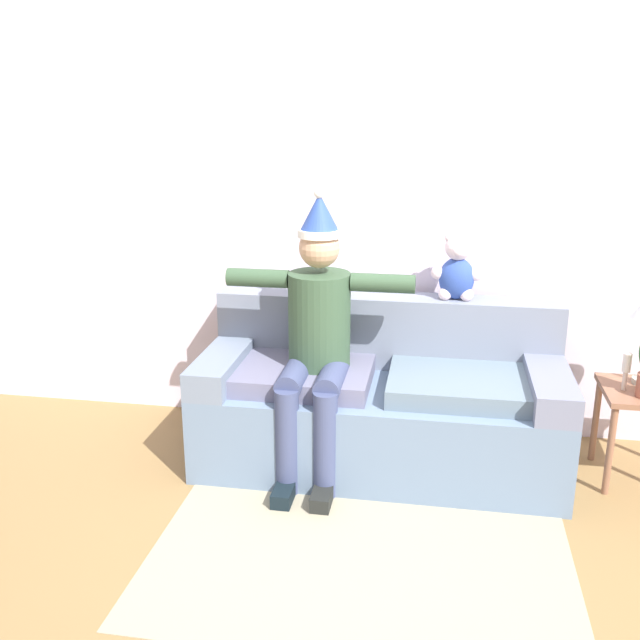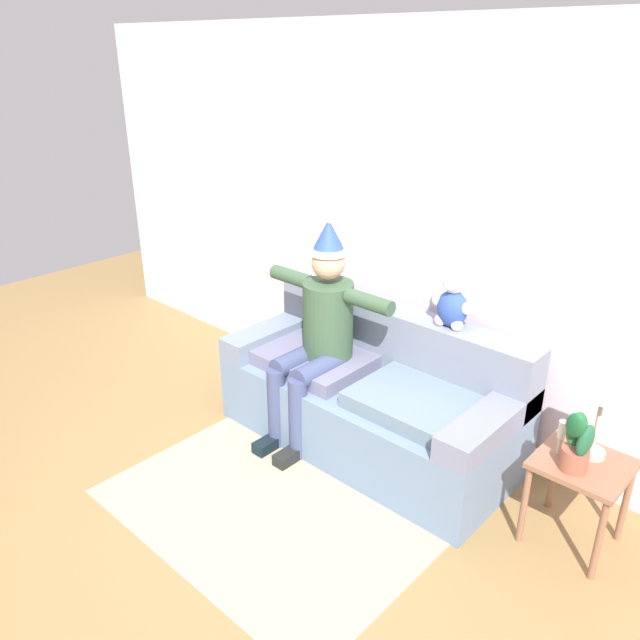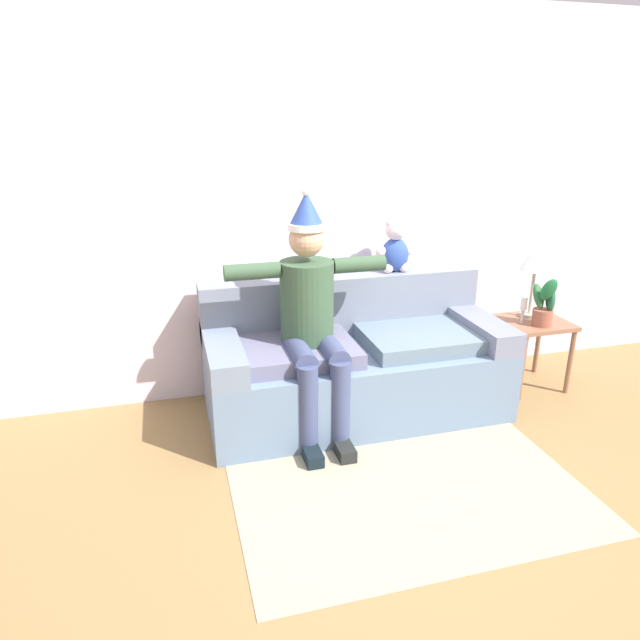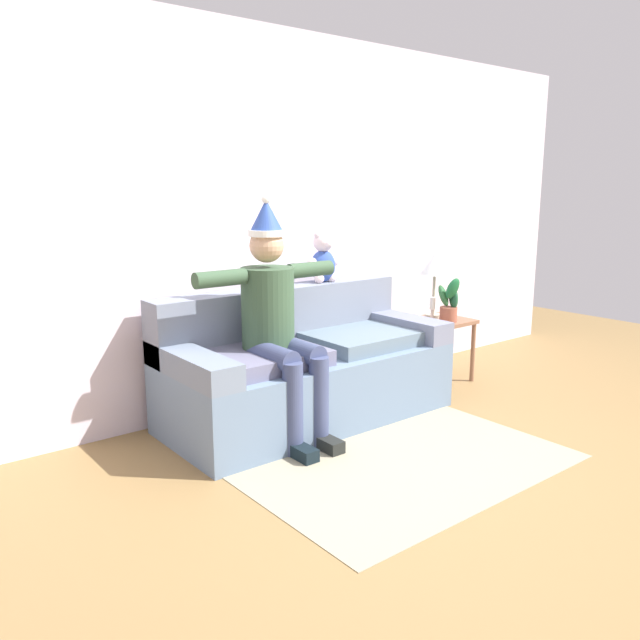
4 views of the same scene
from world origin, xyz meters
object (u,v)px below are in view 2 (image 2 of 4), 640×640
object	(u,v)px
teddy_bear	(453,301)
side_table	(580,476)
table_lamp	(606,385)
potted_plant	(577,443)
person_seated	(318,329)
candle_tall	(562,433)
couch	(372,396)

from	to	relation	value
teddy_bear	side_table	world-z (taller)	teddy_bear
table_lamp	potted_plant	distance (m)	0.33
side_table	teddy_bear	bearing A→B (deg)	164.49
person_seated	side_table	world-z (taller)	person_seated
teddy_bear	potted_plant	world-z (taller)	teddy_bear
potted_plant	candle_tall	bearing A→B (deg)	143.63
table_lamp	candle_tall	distance (m)	0.34
teddy_bear	candle_tall	size ratio (longest dim) A/B	1.88
side_table	potted_plant	xyz separation A→B (m)	(-0.02, -0.10, 0.25)
couch	person_seated	xyz separation A→B (m)	(-0.34, -0.17, 0.44)
potted_plant	candle_tall	xyz separation A→B (m)	(-0.11, 0.08, -0.03)
person_seated	table_lamp	world-z (taller)	person_seated
person_seated	teddy_bear	bearing A→B (deg)	30.97
teddy_bear	potted_plant	distance (m)	1.14
couch	person_seated	world-z (taller)	person_seated
teddy_bear	table_lamp	xyz separation A→B (m)	(1.02, -0.19, -0.12)
side_table	candle_tall	xyz separation A→B (m)	(-0.13, -0.02, 0.22)
couch	candle_tall	distance (m)	1.31
side_table	candle_tall	distance (m)	0.26
side_table	table_lamp	world-z (taller)	table_lamp
table_lamp	teddy_bear	bearing A→B (deg)	169.27
couch	table_lamp	world-z (taller)	table_lamp
side_table	table_lamp	size ratio (longest dim) A/B	0.96
side_table	table_lamp	distance (m)	0.53
teddy_bear	side_table	size ratio (longest dim) A/B	0.73
couch	side_table	size ratio (longest dim) A/B	3.81
table_lamp	potted_plant	bearing A→B (deg)	-97.53
side_table	table_lamp	xyz separation A→B (m)	(0.01, 0.09, 0.52)
couch	person_seated	size ratio (longest dim) A/B	1.28
teddy_bear	table_lamp	distance (m)	1.05
teddy_bear	potted_plant	size ratio (longest dim) A/B	1.00
person_seated	teddy_bear	xyz separation A→B (m)	(0.73, 0.44, 0.27)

